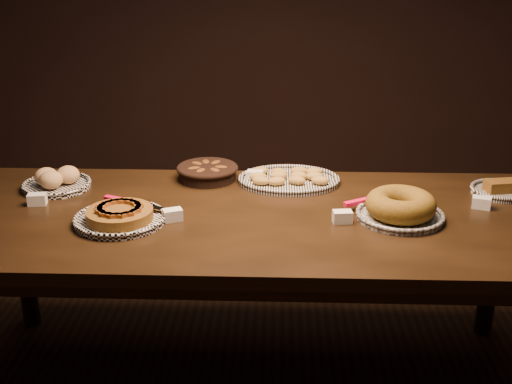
{
  "coord_description": "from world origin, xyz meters",
  "views": [
    {
      "loc": [
        0.1,
        -2.25,
        1.71
      ],
      "look_at": [
        0.02,
        0.05,
        0.82
      ],
      "focal_mm": 45.0,
      "sensor_mm": 36.0,
      "label": 1
    }
  ],
  "objects_px": {
    "bundt_cake_plate": "(400,208)",
    "apple_tart_plate": "(120,216)",
    "madeleine_platter": "(289,179)",
    "buffet_table": "(251,231)"
  },
  "relations": [
    {
      "from": "bundt_cake_plate",
      "to": "buffet_table",
      "type": "bearing_deg",
      "value": 166.23
    },
    {
      "from": "buffet_table",
      "to": "apple_tart_plate",
      "type": "height_order",
      "value": "apple_tart_plate"
    },
    {
      "from": "bundt_cake_plate",
      "to": "madeleine_platter",
      "type": "bearing_deg",
      "value": 126.59
    },
    {
      "from": "apple_tart_plate",
      "to": "madeleine_platter",
      "type": "relative_size",
      "value": 0.82
    },
    {
      "from": "bundt_cake_plate",
      "to": "apple_tart_plate",
      "type": "bearing_deg",
      "value": 172.86
    },
    {
      "from": "buffet_table",
      "to": "madeleine_platter",
      "type": "height_order",
      "value": "madeleine_platter"
    },
    {
      "from": "apple_tart_plate",
      "to": "bundt_cake_plate",
      "type": "distance_m",
      "value": 1.04
    },
    {
      "from": "buffet_table",
      "to": "madeleine_platter",
      "type": "xyz_separation_m",
      "value": [
        0.15,
        0.35,
        0.09
      ]
    },
    {
      "from": "madeleine_platter",
      "to": "bundt_cake_plate",
      "type": "relative_size",
      "value": 1.16
    },
    {
      "from": "buffet_table",
      "to": "bundt_cake_plate",
      "type": "distance_m",
      "value": 0.57
    }
  ]
}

